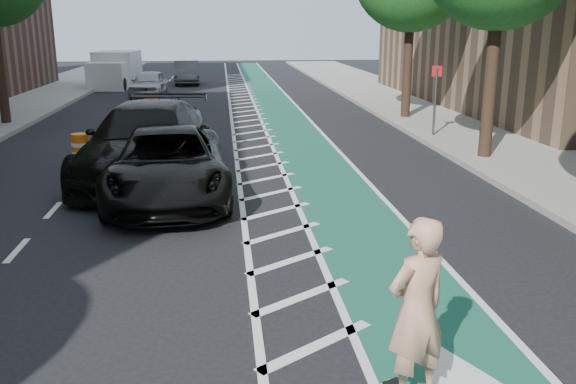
{
  "coord_description": "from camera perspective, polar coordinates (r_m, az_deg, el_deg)",
  "views": [
    {
      "loc": [
        0.44,
        -8.02,
        3.81
      ],
      "look_at": [
        1.49,
        1.76,
        1.1
      ],
      "focal_mm": 38.0,
      "sensor_mm": 36.0,
      "label": 1
    }
  ],
  "objects": [
    {
      "name": "ground",
      "position": [
        8.89,
        -8.5,
        -10.17
      ],
      "size": [
        120.0,
        120.0,
        0.0
      ],
      "primitive_type": "plane",
      "color": "black",
      "rests_on": "ground"
    },
    {
      "name": "bike_lane",
      "position": [
        18.59,
        1.92,
        3.6
      ],
      "size": [
        2.0,
        90.0,
        0.01
      ],
      "primitive_type": "cube",
      "color": "#17503C",
      "rests_on": "ground"
    },
    {
      "name": "buffer_strip",
      "position": [
        18.44,
        -2.71,
        3.49
      ],
      "size": [
        1.4,
        90.0,
        0.01
      ],
      "primitive_type": "cube",
      "color": "silver",
      "rests_on": "ground"
    },
    {
      "name": "sidewalk_right",
      "position": [
        20.51,
        20.25,
        3.97
      ],
      "size": [
        5.0,
        90.0,
        0.15
      ],
      "primitive_type": "cube",
      "color": "gray",
      "rests_on": "ground"
    },
    {
      "name": "curb_right",
      "position": [
        19.55,
        13.79,
        3.97
      ],
      "size": [
        0.12,
        90.0,
        0.16
      ],
      "primitive_type": "cube",
      "color": "gray",
      "rests_on": "ground"
    },
    {
      "name": "sign_post",
      "position": [
        21.4,
        13.61,
        8.4
      ],
      "size": [
        0.35,
        0.08,
        2.47
      ],
      "color": "#4C4C4C",
      "rests_on": "ground"
    },
    {
      "name": "skateboarder",
      "position": [
        6.29,
        11.95,
        -10.78
      ],
      "size": [
        0.84,
        0.71,
        1.95
      ],
      "primitive_type": "imported",
      "rotation": [
        0.0,
        0.0,
        3.55
      ],
      "color": "tan",
      "rests_on": "skateboard"
    },
    {
      "name": "suv_near",
      "position": [
        13.94,
        -11.25,
        2.6
      ],
      "size": [
        2.98,
        5.85,
        1.58
      ],
      "primitive_type": "imported",
      "rotation": [
        0.0,
        0.0,
        0.06
      ],
      "color": "black",
      "rests_on": "ground"
    },
    {
      "name": "suv_far",
      "position": [
        15.9,
        -13.04,
        4.62
      ],
      "size": [
        3.38,
        6.76,
        1.88
      ],
      "primitive_type": "imported",
      "rotation": [
        0.0,
        0.0,
        -0.12
      ],
      "color": "black",
      "rests_on": "ground"
    },
    {
      "name": "car_silver",
      "position": [
        34.27,
        -12.86,
        9.86
      ],
      "size": [
        1.96,
        4.28,
        1.42
      ],
      "primitive_type": "imported",
      "rotation": [
        0.0,
        0.0,
        -0.07
      ],
      "color": "#A5A5AB",
      "rests_on": "ground"
    },
    {
      "name": "car_grey",
      "position": [
        41.44,
        -9.45,
        10.98
      ],
      "size": [
        1.81,
        4.58,
        1.48
      ],
      "primitive_type": "imported",
      "rotation": [
        0.0,
        0.0,
        0.05
      ],
      "color": "#4F4F53",
      "rests_on": "ground"
    },
    {
      "name": "box_truck",
      "position": [
        40.27,
        -15.86,
        10.85
      ],
      "size": [
        2.7,
        5.37,
        2.17
      ],
      "rotation": [
        0.0,
        0.0,
        -0.08
      ],
      "color": "silver",
      "rests_on": "ground"
    },
    {
      "name": "barrel_a",
      "position": [
        15.33,
        -18.85,
        1.67
      ],
      "size": [
        0.6,
        0.6,
        0.82
      ],
      "color": "#D54E0B",
      "rests_on": "ground"
    },
    {
      "name": "barrel_b",
      "position": [
        18.3,
        -18.82,
        3.83
      ],
      "size": [
        0.61,
        0.61,
        0.83
      ],
      "color": "orange",
      "rests_on": "ground"
    },
    {
      "name": "barrel_c",
      "position": [
        25.43,
        -12.6,
        7.55
      ],
      "size": [
        0.76,
        0.76,
        1.03
      ],
      "color": "#F1450C",
      "rests_on": "ground"
    }
  ]
}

